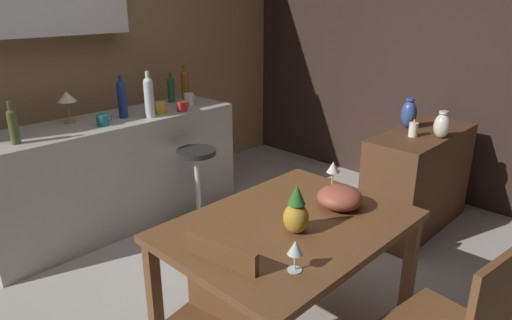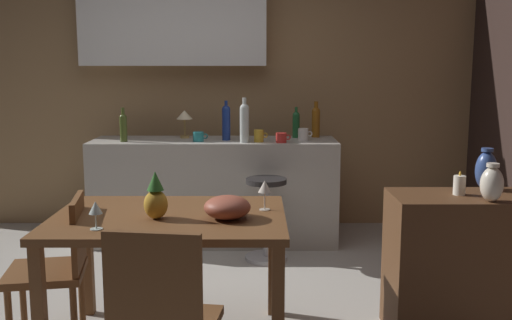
# 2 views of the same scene
# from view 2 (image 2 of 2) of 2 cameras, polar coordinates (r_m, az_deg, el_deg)

# --- Properties ---
(ground_plane) EXTENTS (9.00, 9.00, 0.00)m
(ground_plane) POSITION_cam_2_polar(r_m,az_deg,el_deg) (3.90, -6.74, -14.05)
(ground_plane) COLOR #B7B2A8
(wall_kitchen_back) EXTENTS (5.20, 0.33, 2.60)m
(wall_kitchen_back) POSITION_cam_2_polar(r_m,az_deg,el_deg) (5.65, -5.09, 7.91)
(wall_kitchen_back) COLOR #9E7A51
(wall_kitchen_back) RESTS_ON ground_plane
(dining_table) EXTENTS (1.24, 0.91, 0.74)m
(dining_table) POSITION_cam_2_polar(r_m,az_deg,el_deg) (3.22, -8.18, -6.76)
(dining_table) COLOR brown
(dining_table) RESTS_ON ground_plane
(kitchen_counter) EXTENTS (2.10, 0.60, 0.90)m
(kitchen_counter) POSITION_cam_2_polar(r_m,az_deg,el_deg) (5.15, -3.80, -2.99)
(kitchen_counter) COLOR #B2ADA3
(kitchen_counter) RESTS_ON ground_plane
(sideboard_cabinet) EXTENTS (1.10, 0.44, 0.82)m
(sideboard_cabinet) POSITION_cam_2_polar(r_m,az_deg,el_deg) (3.62, 21.71, -9.56)
(sideboard_cabinet) COLOR #56351E
(sideboard_cabinet) RESTS_ON ground_plane
(chair_near_window) EXTENTS (0.46, 0.46, 0.84)m
(chair_near_window) POSITION_cam_2_polar(r_m,az_deg,el_deg) (3.38, -18.52, -9.68)
(chair_near_window) COLOR brown
(chair_near_window) RESTS_ON ground_plane
(bar_stool) EXTENTS (0.34, 0.34, 0.66)m
(bar_stool) POSITION_cam_2_polar(r_m,az_deg,el_deg) (4.66, 1.21, -5.52)
(bar_stool) COLOR #262323
(bar_stool) RESTS_ON ground_plane
(wine_glass_left) EXTENTS (0.07, 0.07, 0.14)m
(wine_glass_left) POSITION_cam_2_polar(r_m,az_deg,el_deg) (2.96, -15.11, -4.59)
(wine_glass_left) COLOR silver
(wine_glass_left) RESTS_ON dining_table
(wine_glass_right) EXTENTS (0.08, 0.08, 0.17)m
(wine_glass_right) POSITION_cam_2_polar(r_m,az_deg,el_deg) (3.24, 1.07, -2.68)
(wine_glass_right) COLOR silver
(wine_glass_right) RESTS_ON dining_table
(pineapple_centerpiece) EXTENTS (0.13, 0.13, 0.25)m
(pineapple_centerpiece) POSITION_cam_2_polar(r_m,az_deg,el_deg) (3.10, -9.50, -3.72)
(pineapple_centerpiece) COLOR gold
(pineapple_centerpiece) RESTS_ON dining_table
(fruit_bowl) EXTENTS (0.25, 0.25, 0.12)m
(fruit_bowl) POSITION_cam_2_polar(r_m,az_deg,el_deg) (3.07, -2.59, -4.60)
(fruit_bowl) COLOR #9E4C38
(fruit_bowl) RESTS_ON dining_table
(wine_bottle_cobalt) EXTENTS (0.07, 0.07, 0.34)m
(wine_bottle_cobalt) POSITION_cam_2_polar(r_m,az_deg,el_deg) (5.02, -2.69, 3.78)
(wine_bottle_cobalt) COLOR navy
(wine_bottle_cobalt) RESTS_ON kitchen_counter
(wine_bottle_green) EXTENTS (0.06, 0.06, 0.27)m
(wine_bottle_green) POSITION_cam_2_polar(r_m,az_deg,el_deg) (5.22, 4.13, 3.58)
(wine_bottle_green) COLOR #1E592D
(wine_bottle_green) RESTS_ON kitchen_counter
(wine_bottle_clear) EXTENTS (0.08, 0.08, 0.37)m
(wine_bottle_clear) POSITION_cam_2_polar(r_m,az_deg,el_deg) (4.87, -0.91, 3.79)
(wine_bottle_clear) COLOR silver
(wine_bottle_clear) RESTS_ON kitchen_counter
(wine_bottle_amber) EXTENTS (0.07, 0.07, 0.32)m
(wine_bottle_amber) POSITION_cam_2_polar(r_m,az_deg,el_deg) (5.25, 6.05, 3.84)
(wine_bottle_amber) COLOR #8C5114
(wine_bottle_amber) RESTS_ON kitchen_counter
(wine_bottle_olive) EXTENTS (0.06, 0.06, 0.29)m
(wine_bottle_olive) POSITION_cam_2_polar(r_m,az_deg,el_deg) (5.04, -12.54, 3.24)
(wine_bottle_olive) COLOR #475623
(wine_bottle_olive) RESTS_ON kitchen_counter
(cup_teal) EXTENTS (0.13, 0.09, 0.08)m
(cup_teal) POSITION_cam_2_polar(r_m,az_deg,el_deg) (4.96, -5.38, 2.27)
(cup_teal) COLOR teal
(cup_teal) RESTS_ON kitchen_counter
(cup_red) EXTENTS (0.12, 0.09, 0.08)m
(cup_red) POSITION_cam_2_polar(r_m,az_deg,el_deg) (4.87, 2.69, 2.18)
(cup_red) COLOR red
(cup_red) RESTS_ON kitchen_counter
(cup_white) EXTENTS (0.12, 0.09, 0.10)m
(cup_white) POSITION_cam_2_polar(r_m,az_deg,el_deg) (5.04, 4.84, 2.50)
(cup_white) COLOR white
(cup_white) RESTS_ON kitchen_counter
(cup_mustard) EXTENTS (0.12, 0.08, 0.10)m
(cup_mustard) POSITION_cam_2_polar(r_m,az_deg,el_deg) (4.91, 0.52, 2.36)
(cup_mustard) COLOR gold
(cup_mustard) RESTS_ON kitchen_counter
(counter_lamp) EXTENTS (0.14, 0.14, 0.24)m
(counter_lamp) POSITION_cam_2_polar(r_m,az_deg,el_deg) (5.20, -6.74, 4.21)
(counter_lamp) COLOR #A58447
(counter_lamp) RESTS_ON kitchen_counter
(pillar_candle_tall) EXTENTS (0.07, 0.07, 0.13)m
(pillar_candle_tall) POSITION_cam_2_polar(r_m,az_deg,el_deg) (3.45, 19.36, -2.34)
(pillar_candle_tall) COLOR white
(pillar_candle_tall) RESTS_ON sideboard_cabinet
(vase_ceramic_ivory) EXTENTS (0.12, 0.12, 0.21)m
(vase_ceramic_ivory) POSITION_cam_2_polar(r_m,az_deg,el_deg) (3.33, 22.13, -2.17)
(vase_ceramic_ivory) COLOR beige
(vase_ceramic_ivory) RESTS_ON sideboard_cabinet
(vase_ceramic_blue) EXTENTS (0.12, 0.12, 0.24)m
(vase_ceramic_blue) POSITION_cam_2_polar(r_m,az_deg,el_deg) (3.64, 21.66, -0.93)
(vase_ceramic_blue) COLOR #334C8C
(vase_ceramic_blue) RESTS_ON sideboard_cabinet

